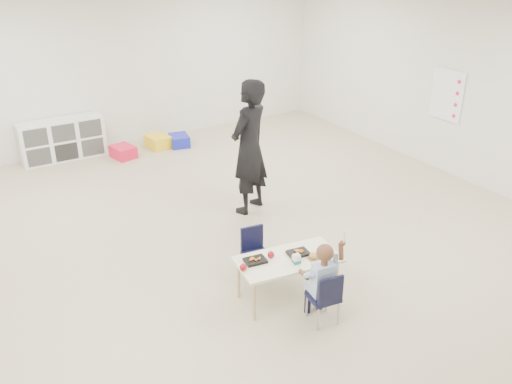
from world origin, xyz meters
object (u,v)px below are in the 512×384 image
chair_near (323,296)px  child (324,282)px  adult (249,147)px  table (288,278)px  cubby_shelf (62,139)px

chair_near → child: child is taller
child → adult: size_ratio=0.50×
table → chair_near: chair_near is taller
table → chair_near: 0.51m
adult → chair_near: bearing=49.4°
table → child: bearing=-72.9°
cubby_shelf → table: bearing=-79.0°
cubby_shelf → adult: (1.76, -3.34, 0.58)m
table → chair_near: size_ratio=1.93×
table → chair_near: (0.08, -0.50, 0.04)m
child → adult: adult is taller
table → cubby_shelf: (-1.04, 5.33, 0.10)m
cubby_shelf → chair_near: bearing=-79.1°
chair_near → child: bearing=0.0°
chair_near → cubby_shelf: cubby_shelf is taller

